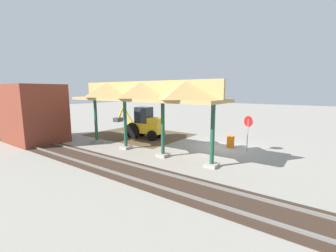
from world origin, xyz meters
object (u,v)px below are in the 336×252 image
at_px(stop_sign, 248,126).
at_px(traffic_barrel, 231,142).
at_px(backhoe, 144,124).
at_px(brick_utility_building, 34,113).

relative_size(stop_sign, traffic_barrel, 2.81).
xyz_separation_m(stop_sign, backhoe, (8.95, 0.83, -0.56)).
bearing_deg(traffic_barrel, brick_utility_building, 28.76).
distance_m(stop_sign, brick_utility_building, 17.09).
relative_size(brick_utility_building, traffic_barrel, 5.31).
xyz_separation_m(stop_sign, traffic_barrel, (1.36, -0.42, -1.38)).
bearing_deg(traffic_barrel, backhoe, 9.39).
bearing_deg(traffic_barrel, stop_sign, 162.67).
relative_size(backhoe, traffic_barrel, 5.80).
bearing_deg(backhoe, stop_sign, -174.69).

